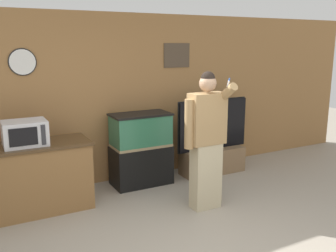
# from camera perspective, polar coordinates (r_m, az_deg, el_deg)

# --- Properties ---
(wall_back_paneled) EXTENTS (10.00, 0.08, 2.60)m
(wall_back_paneled) POSITION_cam_1_polar(r_m,az_deg,el_deg) (5.82, -9.21, 4.01)
(wall_back_paneled) COLOR olive
(wall_back_paneled) RESTS_ON ground_plane
(counter_island) EXTENTS (1.62, 0.65, 0.90)m
(counter_island) POSITION_cam_1_polar(r_m,az_deg,el_deg) (5.15, -20.72, -7.53)
(counter_island) COLOR brown
(counter_island) RESTS_ON ground_plane
(microwave) EXTENTS (0.52, 0.40, 0.31)m
(microwave) POSITION_cam_1_polar(r_m,az_deg,el_deg) (4.95, -20.98, -1.02)
(microwave) COLOR silver
(microwave) RESTS_ON counter_island
(aquarium_on_stand) EXTENTS (0.90, 0.49, 1.11)m
(aquarium_on_stand) POSITION_cam_1_polar(r_m,az_deg,el_deg) (5.76, -4.15, -3.53)
(aquarium_on_stand) COLOR black
(aquarium_on_stand) RESTS_ON ground_plane
(tv_on_stand) EXTENTS (1.32, 0.40, 1.25)m
(tv_on_stand) POSITION_cam_1_polar(r_m,az_deg,el_deg) (6.33, 6.78, -3.91)
(tv_on_stand) COLOR brown
(tv_on_stand) RESTS_ON ground_plane
(person_standing) EXTENTS (0.57, 0.43, 1.81)m
(person_standing) POSITION_cam_1_polar(r_m,az_deg,el_deg) (4.84, 5.82, -1.98)
(person_standing) COLOR #BCAD89
(person_standing) RESTS_ON ground_plane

